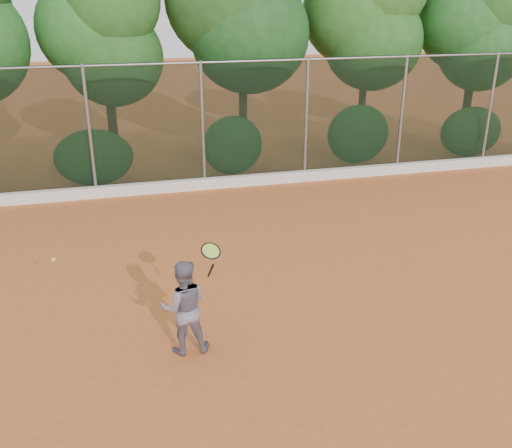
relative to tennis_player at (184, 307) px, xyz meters
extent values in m
plane|color=#C1622D|center=(1.59, 0.82, -0.77)|extent=(80.00, 80.00, 0.00)
cube|color=silver|center=(1.59, 7.64, -0.62)|extent=(24.00, 0.20, 0.30)
imported|color=slate|center=(0.00, 0.00, 0.00)|extent=(0.76, 0.60, 1.54)
cube|color=black|center=(1.59, 7.82, 0.98)|extent=(24.00, 0.01, 3.50)
cylinder|color=gray|center=(1.59, 7.82, 2.68)|extent=(24.00, 0.06, 0.06)
cylinder|color=gray|center=(-1.41, 7.82, 0.98)|extent=(0.09, 0.09, 3.50)
cylinder|color=gray|center=(1.59, 7.82, 0.98)|extent=(0.09, 0.09, 3.50)
cylinder|color=gray|center=(4.59, 7.82, 0.98)|extent=(0.09, 0.09, 3.50)
cylinder|color=gray|center=(7.59, 7.82, 0.98)|extent=(0.09, 0.09, 3.50)
cylinder|color=gray|center=(10.59, 7.82, 0.98)|extent=(0.09, 0.09, 3.50)
cylinder|color=#3C2517|center=(-0.81, 10.12, 0.43)|extent=(0.28, 0.28, 2.40)
ellipsoid|color=#204F1B|center=(-0.61, 10.02, 2.63)|extent=(2.90, 2.40, 2.80)
ellipsoid|color=#215E20|center=(-1.11, 10.32, 3.43)|extent=(3.20, 2.70, 3.10)
cylinder|color=#3F2C18|center=(3.19, 9.82, 0.73)|extent=(0.26, 0.26, 3.00)
ellipsoid|color=#266125|center=(3.39, 9.72, 3.23)|extent=(3.60, 3.00, 3.50)
cylinder|color=#482B1B|center=(7.29, 10.02, 0.58)|extent=(0.24, 0.24, 2.70)
ellipsoid|color=#21531C|center=(7.49, 9.92, 2.93)|extent=(3.20, 2.70, 3.10)
ellipsoid|color=#25571E|center=(6.99, 10.22, 3.83)|extent=(3.50, 2.90, 3.40)
cylinder|color=#3A2416|center=(10.99, 9.62, 0.48)|extent=(0.28, 0.28, 2.50)
ellipsoid|color=#2F712B|center=(11.19, 9.52, 2.73)|extent=(3.00, 2.50, 2.90)
ellipsoid|color=#2E742C|center=(10.69, 9.82, 3.53)|extent=(3.30, 2.80, 3.20)
ellipsoid|color=#2D6627|center=(-1.41, 8.62, 0.08)|extent=(2.20, 1.16, 1.60)
ellipsoid|color=#2D732C|center=(2.59, 8.62, 0.18)|extent=(1.80, 1.04, 1.76)
ellipsoid|color=#2C732C|center=(6.59, 8.62, 0.28)|extent=(2.00, 1.10, 1.84)
ellipsoid|color=#37732C|center=(10.59, 8.62, 0.13)|extent=(2.16, 1.12, 1.64)
cylinder|color=black|center=(0.44, 0.03, 0.56)|extent=(0.09, 0.20, 0.28)
torus|color=black|center=(0.44, -0.03, 0.91)|extent=(0.38, 0.35, 0.19)
cylinder|color=#B5D33E|center=(0.44, -0.03, 0.91)|extent=(0.32, 0.29, 0.15)
sphere|color=#E7F738|center=(-1.79, 0.26, 0.90)|extent=(0.06, 0.06, 0.06)
camera|label=1|loc=(-0.77, -7.56, 4.48)|focal=40.00mm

